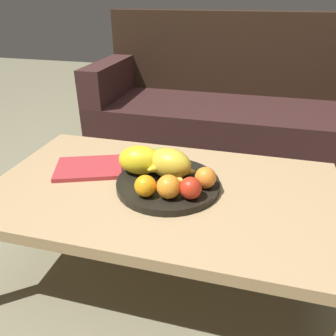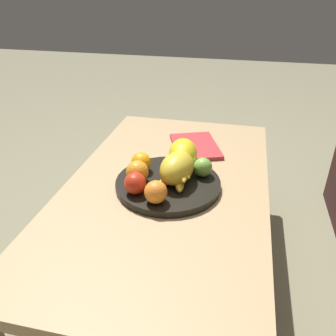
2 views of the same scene
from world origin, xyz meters
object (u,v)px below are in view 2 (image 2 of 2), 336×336
object	(u,v)px
melon_large_front	(177,168)
orange_right	(137,172)
orange_front	(141,162)
banana_bunch	(178,174)
melon_smaller_beside	(183,154)
apple_front	(203,167)
coffee_table	(166,194)
orange_left	(156,192)
magazine	(195,146)
fruit_bowl	(168,184)
apple_left	(135,183)

from	to	relation	value
melon_large_front	orange_right	size ratio (longest dim) A/B	2.02
orange_front	banana_bunch	distance (m)	0.15
melon_smaller_beside	apple_front	bearing A→B (deg)	57.94
coffee_table	orange_front	bearing A→B (deg)	-108.56
melon_smaller_beside	orange_right	size ratio (longest dim) A/B	2.02
orange_left	magazine	world-z (taller)	orange_left
magazine	banana_bunch	bearing A→B (deg)	-22.88
fruit_bowl	orange_front	world-z (taller)	orange_front
orange_left	orange_right	world-z (taller)	orange_right
orange_right	magazine	bearing A→B (deg)	157.68
banana_bunch	orange_left	bearing A→B (deg)	-17.49
apple_front	apple_left	xyz separation A→B (m)	(0.16, -0.20, 0.00)
coffee_table	orange_front	distance (m)	0.14
orange_left	apple_front	distance (m)	0.22
orange_front	magazine	world-z (taller)	orange_front
orange_right	apple_left	bearing A→B (deg)	11.12
fruit_bowl	orange_right	distance (m)	0.12
orange_front	orange_right	world-z (taller)	orange_right
melon_smaller_beside	orange_front	bearing A→B (deg)	-65.27
coffee_table	orange_left	world-z (taller)	orange_left
fruit_bowl	melon_smaller_beside	bearing A→B (deg)	164.56
coffee_table	orange_front	xyz separation A→B (m)	(-0.03, -0.10, 0.10)
melon_large_front	orange_front	world-z (taller)	melon_large_front
melon_smaller_beside	banana_bunch	world-z (taller)	melon_smaller_beside
magazine	orange_right	bearing A→B (deg)	-43.30
orange_left	magazine	distance (m)	0.46
orange_front	orange_left	world-z (taller)	orange_left
orange_front	magazine	bearing A→B (deg)	151.09
orange_left	orange_right	xyz separation A→B (m)	(-0.10, -0.09, 0.00)
orange_left	orange_right	distance (m)	0.14
orange_front	magazine	distance (m)	0.32
melon_smaller_beside	apple_front	xyz separation A→B (m)	(0.05, 0.08, -0.02)
coffee_table	apple_front	bearing A→B (deg)	111.78
coffee_table	orange_right	world-z (taller)	orange_right
orange_left	apple_front	xyz separation A→B (m)	(-0.19, 0.12, -0.00)
orange_right	magazine	distance (m)	0.39
fruit_bowl	orange_front	xyz separation A→B (m)	(-0.05, -0.11, 0.05)
orange_right	magazine	size ratio (longest dim) A/B	0.31
melon_smaller_beside	banana_bunch	distance (m)	0.11
coffee_table	banana_bunch	bearing A→B (deg)	74.93
apple_left	magazine	world-z (taller)	apple_left
orange_front	orange_left	xyz separation A→B (m)	(0.18, 0.10, 0.00)
melon_large_front	orange_right	bearing A→B (deg)	-77.32
apple_left	apple_front	bearing A→B (deg)	128.50
fruit_bowl	magazine	distance (m)	0.33
orange_front	apple_left	distance (m)	0.14
fruit_bowl	orange_left	size ratio (longest dim) A/B	4.99
banana_bunch	coffee_table	bearing A→B (deg)	-105.07
melon_smaller_beside	apple_left	distance (m)	0.24
coffee_table	magazine	world-z (taller)	magazine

